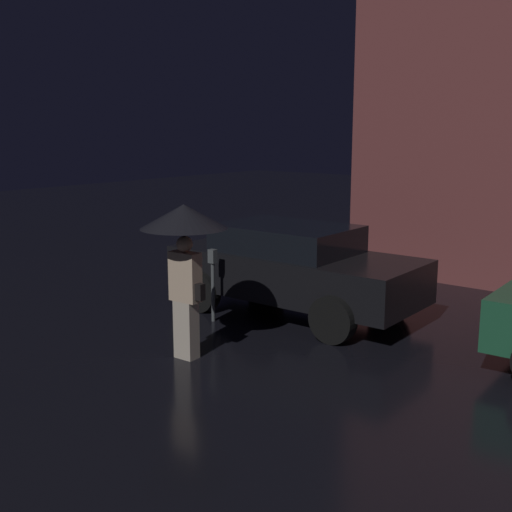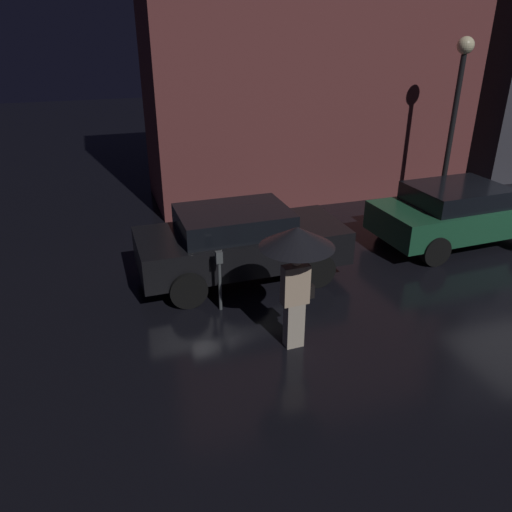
% 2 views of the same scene
% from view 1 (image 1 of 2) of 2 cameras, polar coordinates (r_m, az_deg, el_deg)
% --- Properties ---
extents(parked_car_black, '(4.24, 2.00, 1.49)m').
position_cam_1_polar(parked_car_black, '(10.71, 3.32, -0.96)').
color(parked_car_black, black).
rests_on(parked_car_black, ground).
extents(pedestrian_with_umbrella, '(1.16, 1.16, 2.10)m').
position_cam_1_polar(pedestrian_with_umbrella, '(8.47, -6.39, 1.95)').
color(pedestrian_with_umbrella, beige).
rests_on(pedestrian_with_umbrella, ground).
extents(parking_meter, '(0.12, 0.10, 1.18)m').
position_cam_1_polar(parking_meter, '(10.29, -3.86, -1.85)').
color(parking_meter, '#4C5154').
rests_on(parking_meter, ground).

